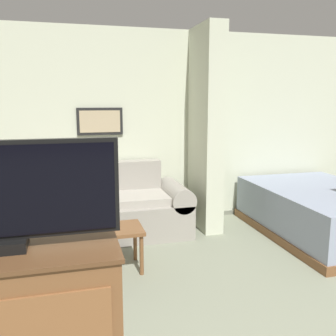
{
  "coord_description": "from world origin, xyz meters",
  "views": [
    {
      "loc": [
        -1.15,
        -0.92,
        1.68
      ],
      "look_at": [
        -0.25,
        2.42,
        1.05
      ],
      "focal_mm": 40.0,
      "sensor_mm": 36.0,
      "label": 1
    }
  ],
  "objects": [
    {
      "name": "coffee_table",
      "position": [
        -0.83,
        2.62,
        0.38
      ],
      "size": [
        0.71,
        0.44,
        0.44
      ],
      "color": "brown",
      "rests_on": "ground_plane"
    },
    {
      "name": "wall_partition_pillar",
      "position": [
        0.58,
        3.66,
        1.3
      ],
      "size": [
        0.24,
        0.76,
        2.6
      ],
      "color": "beige",
      "rests_on": "ground_plane"
    },
    {
      "name": "bed",
      "position": [
        1.91,
        2.97,
        0.3
      ],
      "size": [
        1.45,
        2.06,
        0.59
      ],
      "color": "brown",
      "rests_on": "ground_plane"
    },
    {
      "name": "wall_back",
      "position": [
        -0.0,
        4.1,
        1.29
      ],
      "size": [
        7.24,
        0.16,
        2.6
      ],
      "color": "beige",
      "rests_on": "ground_plane"
    },
    {
      "name": "couch",
      "position": [
        -0.74,
        3.61,
        0.33
      ],
      "size": [
        2.09,
        0.84,
        0.89
      ],
      "color": "gray",
      "rests_on": "ground_plane"
    }
  ]
}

